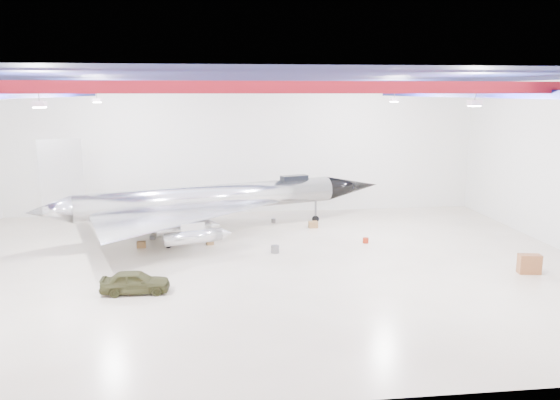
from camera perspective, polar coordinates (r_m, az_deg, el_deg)
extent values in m
plane|color=#C0B099|center=(32.96, -2.27, -6.83)|extent=(40.00, 40.00, 0.00)
plane|color=silver|center=(46.55, -3.79, 5.39)|extent=(40.00, 0.00, 40.00)
plane|color=#0A0F38|center=(31.35, -2.43, 12.65)|extent=(40.00, 40.00, 0.00)
cube|color=maroon|center=(22.38, -0.62, 11.70)|extent=(39.50, 0.25, 0.50)
cube|color=maroon|center=(28.35, -1.95, 11.60)|extent=(39.50, 0.25, 0.50)
cube|color=maroon|center=(34.34, -2.81, 11.52)|extent=(39.50, 0.25, 0.50)
cube|color=maroon|center=(40.32, -3.42, 11.47)|extent=(39.50, 0.25, 0.50)
cube|color=#0D1051|center=(32.69, -24.23, 10.06)|extent=(0.25, 29.50, 0.40)
cube|color=#0D1051|center=(34.41, 18.29, 10.48)|extent=(0.25, 29.50, 0.40)
cube|color=silver|center=(26.38, -23.83, 9.17)|extent=(0.55, 0.55, 0.25)
cube|color=silver|center=(28.13, 19.67, 9.54)|extent=(0.55, 0.55, 0.25)
cube|color=silver|center=(38.02, -18.58, 9.88)|extent=(0.55, 0.55, 0.25)
cube|color=silver|center=(39.26, 11.84, 10.24)|extent=(0.55, 0.55, 0.25)
cylinder|color=silver|center=(39.86, -7.17, 0.22)|extent=(18.73, 7.53, 1.90)
cone|color=black|center=(44.74, 7.55, 1.41)|extent=(5.11, 3.24, 1.90)
cone|color=silver|center=(38.20, -23.05, -1.08)|extent=(3.30, 2.67, 1.90)
cube|color=silver|center=(37.81, -21.90, 2.70)|extent=(2.58, 0.91, 4.28)
cube|color=black|center=(42.08, 1.50, 2.27)|extent=(2.23, 1.36, 0.48)
cylinder|color=silver|center=(34.48, -9.08, -3.84)|extent=(3.71, 1.90, 0.86)
cylinder|color=silver|center=(36.72, -10.06, -2.95)|extent=(3.71, 1.90, 0.86)
cylinder|color=silver|center=(42.14, -11.99, -1.19)|extent=(3.71, 1.90, 0.86)
cylinder|color=silver|center=(44.42, -12.65, -0.59)|extent=(3.71, 1.90, 0.86)
cylinder|color=#59595B|center=(43.45, 3.75, -1.24)|extent=(0.17, 0.17, 1.71)
cylinder|color=black|center=(43.58, 3.74, -1.99)|extent=(0.57, 0.36, 0.53)
cylinder|color=#59595B|center=(37.07, -11.65, -3.63)|extent=(0.17, 0.17, 1.71)
cylinder|color=black|center=(37.23, -11.61, -4.51)|extent=(0.57, 0.36, 0.53)
cylinder|color=#59595B|center=(41.60, -13.10, -2.07)|extent=(0.17, 0.17, 1.71)
cylinder|color=black|center=(41.74, -13.06, -2.86)|extent=(0.57, 0.36, 0.53)
imported|color=#35351A|center=(29.40, -14.89, -8.26)|extent=(3.51, 1.42, 1.19)
cube|color=brown|center=(34.45, 24.61, -6.10)|extent=(1.30, 0.80, 1.12)
cube|color=olive|center=(37.70, -14.28, -4.53)|extent=(0.60, 0.49, 0.41)
cylinder|color=#59595B|center=(35.34, -0.52, -5.16)|extent=(0.70, 0.70, 0.49)
cube|color=olive|center=(41.88, 3.49, -2.58)|extent=(0.69, 0.56, 0.48)
cube|color=#59595B|center=(39.60, -13.19, -3.84)|extent=(0.36, 0.29, 0.25)
cylinder|color=maroon|center=(38.08, 8.94, -4.19)|extent=(0.54, 0.54, 0.37)
cube|color=olive|center=(37.50, -7.33, -4.42)|extent=(0.57, 0.51, 0.33)
cylinder|color=#59595B|center=(43.48, -0.69, -2.15)|extent=(0.44, 0.44, 0.31)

